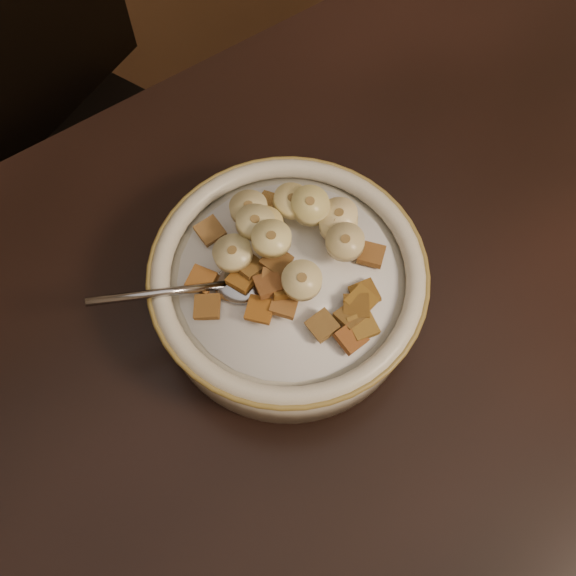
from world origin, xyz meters
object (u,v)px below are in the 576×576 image
table (379,476)px  spoon (246,282)px  chair (100,178)px  cereal_bowl (288,290)px

table → spoon: (-0.01, 0.17, 0.08)m
chair → cereal_bowl: size_ratio=4.10×
cereal_bowl → chair: bearing=96.2°
table → spoon: 0.19m
cereal_bowl → spoon: size_ratio=4.17×
cereal_bowl → table: bearing=-96.7°
chair → table: bearing=-111.9°
chair → spoon: size_ratio=17.07×
chair → cereal_bowl: 0.57m
table → chair: 0.68m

